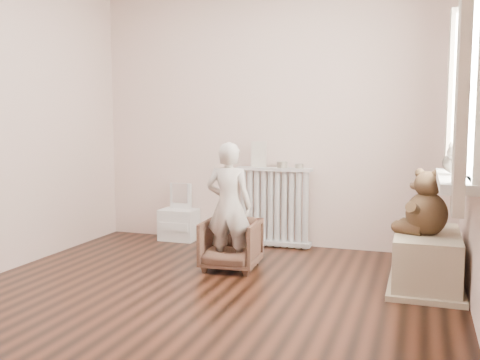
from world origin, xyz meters
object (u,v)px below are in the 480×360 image
(radiator, at_px, (274,208))
(armchair, at_px, (231,244))
(toy_vanity, at_px, (179,214))
(toy_bench, at_px, (427,260))
(child, at_px, (229,206))
(teddy_bear, at_px, (427,200))
(plush_cat, at_px, (454,159))

(radiator, distance_m, armchair, 0.94)
(toy_vanity, xyz_separation_m, toy_bench, (2.46, -0.83, -0.08))
(radiator, xyz_separation_m, toy_bench, (1.44, -0.86, -0.19))
(toy_vanity, bearing_deg, radiator, 1.68)
(armchair, relative_size, child, 0.44)
(child, height_order, teddy_bear, child)
(child, relative_size, plush_cat, 4.38)
(toy_vanity, relative_size, teddy_bear, 1.24)
(armchair, bearing_deg, toy_bench, -1.09)
(toy_vanity, bearing_deg, armchair, -44.36)
(toy_vanity, bearing_deg, teddy_bear, -20.36)
(radiator, relative_size, armchair, 1.69)
(toy_bench, bearing_deg, toy_vanity, 161.32)
(toy_vanity, height_order, child, child)
(toy_vanity, distance_m, toy_bench, 2.60)
(toy_bench, bearing_deg, armchair, -178.21)
(child, height_order, plush_cat, plush_cat)
(child, distance_m, toy_bench, 1.60)
(plush_cat, bearing_deg, radiator, 135.25)
(toy_bench, height_order, teddy_bear, teddy_bear)
(radiator, relative_size, toy_bench, 0.90)
(toy_bench, bearing_deg, plush_cat, -72.75)
(toy_vanity, relative_size, armchair, 1.27)
(toy_bench, distance_m, teddy_bear, 0.48)
(armchair, height_order, toy_bench, armchair)
(toy_bench, relative_size, plush_cat, 3.65)
(radiator, height_order, child, child)
(armchair, relative_size, toy_bench, 0.53)
(child, xyz_separation_m, plush_cat, (1.70, -0.35, 0.45))
(toy_bench, xyz_separation_m, teddy_bear, (-0.01, -0.08, 0.47))
(toy_vanity, relative_size, child, 0.56)
(toy_vanity, bearing_deg, child, -45.94)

